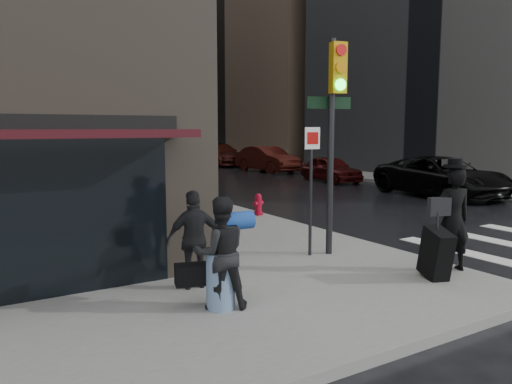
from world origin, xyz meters
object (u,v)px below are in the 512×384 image
man_overcoat (449,224)px  parked_car_3 (220,154)px  fire_hydrant (258,205)px  parked_car_2 (267,159)px  traffic_light (332,117)px  man_greycoat (195,239)px  man_jeans (220,253)px  parked_car_4 (186,151)px  parked_car_1 (331,169)px  parked_car_0 (442,177)px

man_overcoat → parked_car_3: 28.62m
fire_hydrant → parked_car_2: bearing=56.2°
fire_hydrant → parked_car_3: (9.20, 20.20, 0.36)m
traffic_light → man_greycoat: bearing=-159.2°
parked_car_2 → parked_car_3: size_ratio=0.88×
man_jeans → fire_hydrant: size_ratio=2.51×
parked_car_4 → parked_car_1: bearing=-95.2°
parked_car_0 → parked_car_3: bearing=94.5°
fire_hydrant → parked_car_3: 22.20m
man_greycoat → parked_car_2: 23.29m
fire_hydrant → parked_car_4: size_ratio=0.14×
man_greycoat → parked_car_4: 34.88m
fire_hydrant → man_overcoat: bearing=-91.8°
parked_car_1 → parked_car_3: bearing=92.7°
parked_car_0 → parked_car_1: size_ratio=1.48×
man_overcoat → traffic_light: (-1.02, 2.06, 1.92)m
parked_car_2 → parked_car_1: bearing=-97.9°
man_jeans → parked_car_1: bearing=-119.7°
man_overcoat → parked_car_4: 34.92m
man_jeans → man_overcoat: bearing=-171.7°
man_overcoat → traffic_light: size_ratio=0.48×
man_greycoat → parked_car_2: man_greycoat is taller
man_jeans → traffic_light: (3.32, 1.55, 1.97)m
man_greycoat → fire_hydrant: bearing=-121.9°
parked_car_3 → parked_car_4: parked_car_3 is taller
traffic_light → parked_car_3: bearing=79.4°
parked_car_1 → parked_car_0: bearing=-83.2°
parked_car_3 → parked_car_2: bearing=-89.1°
man_greycoat → traffic_light: (3.23, 0.50, 1.99)m
traffic_light → parked_car_4: bearing=83.5°
parked_car_1 → parked_car_2: (0.40, 6.55, 0.14)m
traffic_light → fire_hydrant: 5.52m
man_greycoat → parked_car_3: size_ratio=0.29×
traffic_light → fire_hydrant: bearing=87.6°
man_jeans → parked_car_0: bearing=-138.1°
man_greycoat → parked_car_3: bearing=-109.7°
fire_hydrant → parked_car_3: parked_car_3 is taller
man_greycoat → parked_car_1: (13.20, 12.35, -0.29)m
man_overcoat → parked_car_2: (9.35, 20.47, -0.22)m
traffic_light → parked_car_0: 11.70m
parked_car_1 → parked_car_3: 13.11m
man_overcoat → man_greycoat: man_overcoat is taller
fire_hydrant → parked_car_1: (8.73, 7.10, 0.22)m
man_jeans → parked_car_3: bearing=-102.4°
man_jeans → fire_hydrant: man_jeans is taller
parked_car_3 → parked_car_4: (0.18, 6.55, -0.00)m
man_jeans → parked_car_2: size_ratio=0.34×
parked_car_4 → parked_car_2: bearing=-94.4°
parked_car_0 → fire_hydrant: bearing=-171.4°
man_jeans → parked_car_4: bearing=-97.8°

